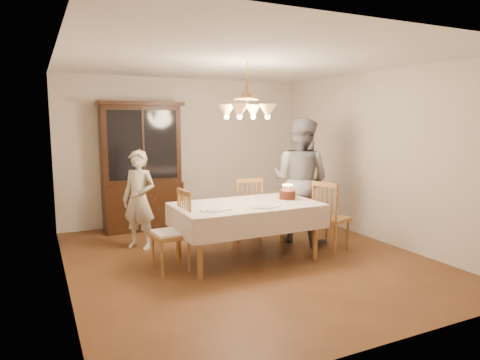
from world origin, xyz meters
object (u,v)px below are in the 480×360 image
dining_table (247,209)px  birthday_cake (287,195)px  china_hutch (142,168)px  elderly_woman (139,200)px  chair_far_side (247,212)px

dining_table → birthday_cake: birthday_cake is taller
china_hutch → dining_table: bearing=-68.9°
elderly_woman → birthday_cake: (1.81, -1.12, 0.10)m
chair_far_side → elderly_woman: (-1.59, 0.32, 0.28)m
china_hutch → chair_far_side: size_ratio=2.16×
dining_table → birthday_cake: size_ratio=6.33×
chair_far_side → elderly_woman: size_ratio=0.70×
dining_table → china_hutch: size_ratio=0.88×
china_hutch → chair_far_side: (1.28, -1.46, -0.60)m
birthday_cake → elderly_woman: bearing=148.3°
china_hutch → elderly_woman: (-0.31, -1.14, -0.32)m
elderly_woman → birthday_cake: size_ratio=4.79×
birthday_cake → dining_table: bearing=179.4°
dining_table → elderly_woman: 1.62m
chair_far_side → dining_table: bearing=-117.4°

